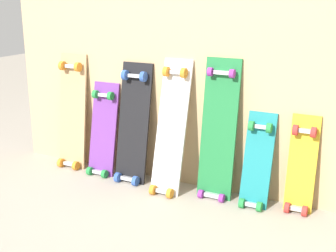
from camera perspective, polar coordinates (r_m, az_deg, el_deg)
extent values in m
plane|color=#A89E8E|center=(3.14, 0.58, -7.21)|extent=(12.00, 12.00, 0.00)
cube|color=tan|center=(2.98, 1.23, 6.93)|extent=(2.58, 0.04, 1.53)
cube|color=tan|center=(3.42, -11.80, 1.29)|extent=(0.22, 0.12, 0.90)
cube|color=#B7B7BF|center=(3.48, -12.17, -4.64)|extent=(0.10, 0.04, 0.03)
cube|color=#B7B7BF|center=(3.36, -11.96, 7.32)|extent=(0.10, 0.04, 0.03)
cylinder|color=orange|center=(3.51, -13.23, -4.50)|extent=(0.03, 0.06, 0.06)
cylinder|color=orange|center=(3.42, -11.44, -4.90)|extent=(0.03, 0.06, 0.06)
cylinder|color=orange|center=(3.39, -13.07, 7.37)|extent=(0.03, 0.06, 0.06)
cylinder|color=orange|center=(3.31, -11.20, 7.25)|extent=(0.03, 0.06, 0.06)
cube|color=#6B338C|center=(3.27, -8.07, -0.96)|extent=(0.21, 0.16, 0.72)
cube|color=#B7B7BF|center=(3.30, -8.68, -5.72)|extent=(0.09, 0.04, 0.03)
cube|color=#B7B7BF|center=(3.23, -7.96, 3.85)|extent=(0.09, 0.04, 0.03)
cylinder|color=#268C3F|center=(3.32, -9.76, -5.56)|extent=(0.03, 0.06, 0.06)
cylinder|color=#268C3F|center=(3.25, -7.94, -5.97)|extent=(0.03, 0.06, 0.06)
cylinder|color=#268C3F|center=(3.25, -9.06, 3.95)|extent=(0.03, 0.06, 0.06)
cylinder|color=#268C3F|center=(3.18, -7.19, 3.75)|extent=(0.03, 0.06, 0.06)
cube|color=black|center=(3.11, -4.33, -0.21)|extent=(0.23, 0.18, 0.87)
cube|color=#B7B7BF|center=(3.15, -5.03, -6.58)|extent=(0.10, 0.04, 0.03)
cube|color=#B7B7BF|center=(3.06, -4.08, 6.27)|extent=(0.10, 0.04, 0.03)
cylinder|color=#3359B2|center=(3.17, -6.29, -6.39)|extent=(0.03, 0.07, 0.07)
cylinder|color=#3359B2|center=(3.10, -4.08, -6.87)|extent=(0.03, 0.07, 0.07)
cylinder|color=#3359B2|center=(3.08, -5.39, 6.37)|extent=(0.03, 0.07, 0.07)
cylinder|color=#3359B2|center=(3.01, -3.09, 6.18)|extent=(0.03, 0.07, 0.07)
cube|color=silver|center=(2.93, 0.39, -0.79)|extent=(0.20, 0.25, 0.92)
cube|color=#B7B7BF|center=(2.96, -0.68, -8.16)|extent=(0.09, 0.04, 0.03)
cube|color=#B7B7BF|center=(2.90, 1.04, 6.70)|extent=(0.09, 0.04, 0.03)
cylinder|color=orange|center=(2.97, -1.89, -7.98)|extent=(0.03, 0.06, 0.06)
cylinder|color=orange|center=(2.92, 0.25, -8.43)|extent=(0.03, 0.06, 0.06)
cylinder|color=orange|center=(2.92, -0.20, 6.83)|extent=(0.03, 0.06, 0.06)
cylinder|color=orange|center=(2.86, 2.00, 6.64)|extent=(0.03, 0.06, 0.06)
cube|color=#1E7238|center=(2.85, 6.33, -1.10)|extent=(0.23, 0.15, 0.95)
cube|color=#B7B7BF|center=(2.92, 5.55, -8.62)|extent=(0.10, 0.04, 0.03)
cube|color=#B7B7BF|center=(2.79, 6.79, 6.64)|extent=(0.10, 0.04, 0.03)
cylinder|color=purple|center=(2.93, 4.13, -8.46)|extent=(0.03, 0.05, 0.05)
cylinder|color=purple|center=(2.88, 6.73, -8.95)|extent=(0.03, 0.05, 0.05)
cylinder|color=purple|center=(2.80, 5.31, 6.77)|extent=(0.03, 0.05, 0.05)
cylinder|color=purple|center=(2.75, 8.04, 6.51)|extent=(0.03, 0.05, 0.05)
cube|color=#197A7F|center=(2.82, 11.11, -4.88)|extent=(0.17, 0.17, 0.64)
cube|color=#B7B7BF|center=(2.83, 10.39, -9.64)|extent=(0.08, 0.04, 0.03)
cube|color=#B7B7BF|center=(2.77, 11.56, -0.12)|extent=(0.08, 0.04, 0.03)
cylinder|color=#268C3F|center=(2.83, 9.23, -9.51)|extent=(0.03, 0.06, 0.06)
cylinder|color=#268C3F|center=(2.80, 11.36, -9.88)|extent=(0.03, 0.06, 0.06)
cylinder|color=#268C3F|center=(2.77, 10.40, 0.02)|extent=(0.03, 0.06, 0.06)
cylinder|color=#268C3F|center=(2.74, 12.55, -0.27)|extent=(0.03, 0.06, 0.06)
cube|color=gold|center=(2.80, 16.35, -5.22)|extent=(0.16, 0.10, 0.64)
cube|color=#B7B7BF|center=(2.84, 15.76, -9.90)|extent=(0.07, 0.04, 0.03)
cube|color=#B7B7BF|center=(2.73, 16.77, -0.58)|extent=(0.07, 0.04, 0.03)
cylinder|color=red|center=(2.83, 14.67, -9.84)|extent=(0.03, 0.06, 0.06)
cylinder|color=red|center=(2.81, 16.72, -10.16)|extent=(0.03, 0.06, 0.06)
cylinder|color=red|center=(2.72, 15.65, -0.48)|extent=(0.03, 0.06, 0.06)
cylinder|color=red|center=(2.70, 17.76, -0.76)|extent=(0.03, 0.06, 0.06)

